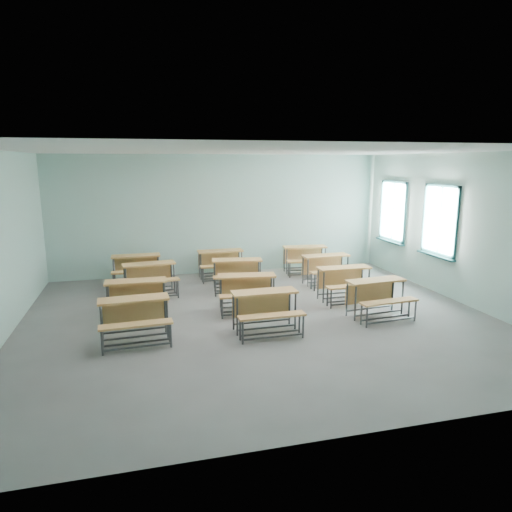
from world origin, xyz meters
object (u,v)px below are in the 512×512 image
Objects in this scene: desk_unit_r0c2 at (378,293)px; desk_unit_r3c1 at (221,260)px; desk_unit_r3c0 at (136,265)px; desk_unit_r3c2 at (306,255)px; desk_unit_r2c0 at (150,274)px; desk_unit_r2c1 at (237,270)px; desk_unit_r2c2 at (327,265)px; desk_unit_r0c0 at (135,313)px; desk_unit_r1c2 at (346,279)px; desk_unit_r1c1 at (247,287)px; desk_unit_r1c0 at (136,294)px; desk_unit_r0c1 at (266,305)px.

desk_unit_r3c1 is at bearing 117.75° from desk_unit_r0c2.
desk_unit_r3c0 is 4.49m from desk_unit_r3c2.
desk_unit_r2c0 is (-4.28, 2.65, 0.00)m from desk_unit_r0c2.
desk_unit_r2c1 is 2.27m from desk_unit_r2c2.
desk_unit_r0c0 is at bearing -90.89° from desk_unit_r3c0.
desk_unit_r3c0 is (-0.30, 1.02, 0.00)m from desk_unit_r2c0.
desk_unit_r3c2 is (2.34, -0.01, 0.00)m from desk_unit_r3c1.
desk_unit_r1c1 is at bearing -176.67° from desk_unit_r1c2.
desk_unit_r1c0 and desk_unit_r2c1 have the same top height.
desk_unit_r0c2 is at bearing -2.15° from desk_unit_r0c0.
desk_unit_r1c2 is 5.10m from desk_unit_r3c0.
desk_unit_r1c2 is (2.21, 1.39, 0.00)m from desk_unit_r0c1.
desk_unit_r3c2 is (4.49, 2.62, 0.00)m from desk_unit_r1c0.
desk_unit_r0c1 is 3.59m from desk_unit_r2c2.
desk_unit_r2c2 is at bearing 39.21° from desk_unit_r1c1.
desk_unit_r0c2 is 3.41m from desk_unit_r2c1.
desk_unit_r0c1 is at bearing -83.94° from desk_unit_r2c1.
desk_unit_r1c2 is (-0.14, 1.17, 0.00)m from desk_unit_r0c2.
desk_unit_r2c0 is 1.05× the size of desk_unit_r2c2.
desk_unit_r0c2 is 1.03× the size of desk_unit_r2c2.
desk_unit_r2c1 is 1.01× the size of desk_unit_r3c2.
desk_unit_r0c0 and desk_unit_r2c0 have the same top height.
desk_unit_r3c2 is at bearing -0.20° from desk_unit_r3c1.
desk_unit_r1c0 is 0.95× the size of desk_unit_r3c2.
desk_unit_r0c0 is 4.65m from desk_unit_r1c2.
desk_unit_r0c1 is at bearing -179.84° from desk_unit_r0c2.
desk_unit_r1c0 and desk_unit_r3c0 have the same top height.
desk_unit_r0c1 is 3.46m from desk_unit_r2c0.
desk_unit_r2c1 is at bearing 92.76° from desk_unit_r1c1.
desk_unit_r0c1 is 1.00× the size of desk_unit_r1c0.
desk_unit_r1c0 and desk_unit_r1c1 have the same top height.
desk_unit_r0c0 and desk_unit_r3c1 have the same top height.
desk_unit_r1c1 is 1.07× the size of desk_unit_r3c0.
desk_unit_r2c1 and desk_unit_r3c0 have the same top height.
desk_unit_r0c1 and desk_unit_r2c1 have the same top height.
desk_unit_r0c1 and desk_unit_r3c0 have the same top height.
desk_unit_r3c1 is at bearing 57.34° from desk_unit_r0c0.
desk_unit_r1c1 and desk_unit_r2c2 have the same top height.
desk_unit_r0c2 is at bearing -13.28° from desk_unit_r1c0.
desk_unit_r1c0 and desk_unit_r3c1 have the same top height.
desk_unit_r1c2 is 0.93× the size of desk_unit_r2c0.
desk_unit_r1c1 is at bearing 151.58° from desk_unit_r0c2.
desk_unit_r0c2 is at bearing -40.74° from desk_unit_r2c1.
desk_unit_r1c1 is at bearing -2.21° from desk_unit_r1c0.
desk_unit_r0c1 is 0.93× the size of desk_unit_r1c1.
desk_unit_r2c1 is at bearing 87.77° from desk_unit_r0c1.
desk_unit_r2c2 is at bearing 83.80° from desk_unit_r1c2.
desk_unit_r3c2 is (2.25, 3.98, 0.00)m from desk_unit_r0c1.
desk_unit_r3c1 is (-0.09, 3.98, 0.00)m from desk_unit_r0c1.
desk_unit_r0c1 is 1.00× the size of desk_unit_r3c0.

